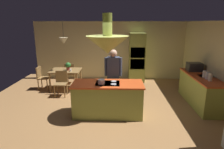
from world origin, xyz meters
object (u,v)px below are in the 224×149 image
at_px(canister_flour, 210,77).
at_px(canister_sugar, 207,76).
at_px(person_at_island, 113,74).
at_px(cup_on_table, 70,70).
at_px(canister_tea, 205,74).
at_px(chair_facing_island, 61,82).
at_px(dining_table, 66,72).
at_px(cooking_pot_on_cooktop, 101,82).
at_px(chair_at_corner, 42,76).
at_px(potted_plant_on_table, 68,66).
at_px(microwave_on_counter, 194,67).
at_px(chair_by_back_wall, 70,72).
at_px(kitchen_island, 108,99).
at_px(oven_tower, 137,58).

bearing_deg(canister_flour, canister_sugar, 90.00).
height_order(person_at_island, canister_flour, person_at_island).
bearing_deg(cup_on_table, canister_tea, -16.16).
height_order(person_at_island, chair_facing_island, person_at_island).
distance_m(dining_table, cooking_pot_on_cooktop, 2.73).
relative_size(chair_at_corner, potted_plant_on_table, 2.90).
height_order(chair_facing_island, cooking_pot_on_cooktop, cooking_pot_on_cooktop).
bearing_deg(potted_plant_on_table, microwave_on_counter, -8.20).
bearing_deg(canister_flour, chair_by_back_wall, 151.28).
relative_size(dining_table, chair_by_back_wall, 1.29).
relative_size(chair_facing_island, potted_plant_on_table, 2.90).
height_order(person_at_island, canister_sugar, person_at_island).
bearing_deg(kitchen_island, microwave_on_counter, 26.74).
height_order(chair_facing_island, chair_at_corner, same).
xyz_separation_m(person_at_island, chair_facing_island, (-1.83, 0.75, -0.50)).
xyz_separation_m(person_at_island, potted_plant_on_table, (-1.72, 1.38, -0.07)).
xyz_separation_m(chair_facing_island, chair_at_corner, (-0.94, 0.66, 0.00)).
distance_m(chair_by_back_wall, canister_tea, 5.04).
bearing_deg(canister_sugar, microwave_on_counter, 90.00).
bearing_deg(person_at_island, canister_sugar, -4.98).
bearing_deg(cup_on_table, microwave_on_counter, -5.96).
distance_m(kitchen_island, canister_flour, 2.91).
height_order(dining_table, canister_tea, canister_tea).
bearing_deg(canister_sugar, potted_plant_on_table, 159.95).
height_order(cup_on_table, microwave_on_counter, microwave_on_counter).
xyz_separation_m(oven_tower, dining_table, (-2.80, -1.14, -0.38)).
relative_size(person_at_island, cooking_pot_on_cooktop, 9.62).
relative_size(person_at_island, microwave_on_counter, 3.76).
bearing_deg(chair_at_corner, canister_sugar, -106.72).
xyz_separation_m(kitchen_island, person_at_island, (0.13, 0.69, 0.54)).
distance_m(oven_tower, chair_facing_island, 3.37).
bearing_deg(kitchen_island, chair_by_back_wall, 121.61).
relative_size(oven_tower, chair_at_corner, 2.39).
height_order(person_at_island, canister_tea, person_at_island).
bearing_deg(canister_sugar, chair_facing_island, 167.77).
bearing_deg(microwave_on_counter, potted_plant_on_table, 171.80).
bearing_deg(chair_at_corner, microwave_on_counter, -96.96).
height_order(person_at_island, chair_at_corner, person_at_island).
height_order(kitchen_island, person_at_island, person_at_island).
height_order(dining_table, person_at_island, person_at_island).
distance_m(oven_tower, chair_at_corner, 3.95).
distance_m(canister_flour, microwave_on_counter, 1.16).
height_order(kitchen_island, oven_tower, oven_tower).
distance_m(kitchen_island, person_at_island, 0.88).
xyz_separation_m(person_at_island, canister_sugar, (2.71, -0.24, 0.02)).
xyz_separation_m(canister_flour, canister_sugar, (0.00, 0.18, -0.00)).
relative_size(oven_tower, canister_tea, 10.20).
xyz_separation_m(cup_on_table, canister_tea, (4.30, -1.25, 0.22)).
bearing_deg(chair_by_back_wall, canister_tea, 154.89).
height_order(canister_sugar, microwave_on_counter, microwave_on_counter).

